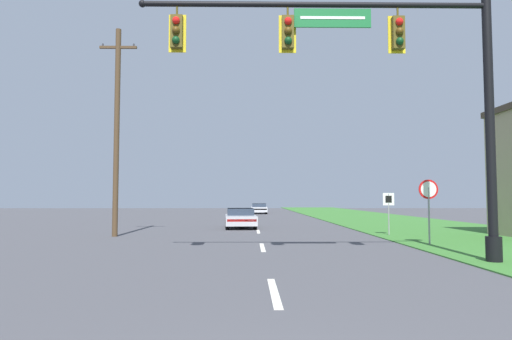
# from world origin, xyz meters

# --- Properties ---
(grass_verge_right) EXTENTS (10.00, 110.00, 0.04)m
(grass_verge_right) POSITION_xyz_m (10.50, 30.00, 0.02)
(grass_verge_right) COLOR #38752D
(grass_verge_right) RESTS_ON ground
(road_center_line) EXTENTS (0.16, 34.80, 0.01)m
(road_center_line) POSITION_xyz_m (0.00, 22.00, 0.01)
(road_center_line) COLOR silver
(road_center_line) RESTS_ON ground
(signal_mast) EXTENTS (10.29, 0.47, 8.25)m
(signal_mast) POSITION_xyz_m (3.64, 9.89, 5.22)
(signal_mast) COLOR black
(signal_mast) RESTS_ON grass_verge_right
(car_ahead) EXTENTS (2.07, 4.65, 1.19)m
(car_ahead) POSITION_xyz_m (-1.04, 25.19, 0.60)
(car_ahead) COLOR black
(car_ahead) RESTS_ON ground
(far_car) EXTENTS (1.82, 4.48, 1.19)m
(far_car) POSITION_xyz_m (0.65, 50.92, 0.60)
(far_car) COLOR black
(far_car) RESTS_ON ground
(stop_sign) EXTENTS (0.76, 0.07, 2.50)m
(stop_sign) POSITION_xyz_m (6.51, 14.76, 1.86)
(stop_sign) COLOR gray
(stop_sign) RESTS_ON grass_verge_right
(route_sign_post) EXTENTS (0.55, 0.06, 2.03)m
(route_sign_post) POSITION_xyz_m (6.32, 19.28, 1.53)
(route_sign_post) COLOR gray
(route_sign_post) RESTS_ON grass_verge_right
(utility_pole_near) EXTENTS (1.80, 0.26, 10.05)m
(utility_pole_near) POSITION_xyz_m (-6.88, 18.92, 5.18)
(utility_pole_near) COLOR #4C3823
(utility_pole_near) RESTS_ON ground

